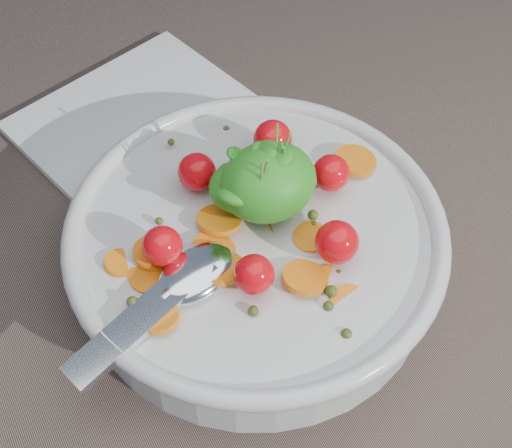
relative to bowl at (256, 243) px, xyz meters
name	(u,v)px	position (x,y,z in m)	size (l,w,h in m)	color
ground	(244,256)	(0.00, 0.01, -0.03)	(6.00, 6.00, 0.00)	#776055
bowl	(256,243)	(0.00, 0.00, 0.00)	(0.28, 0.26, 0.11)	silver
napkin	(142,123)	(-0.01, 0.18, -0.03)	(0.18, 0.16, 0.01)	white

